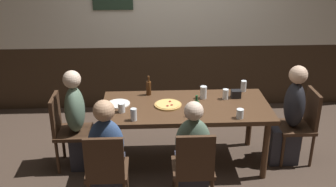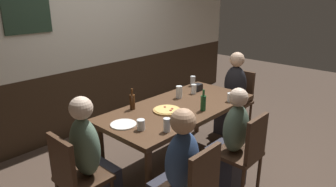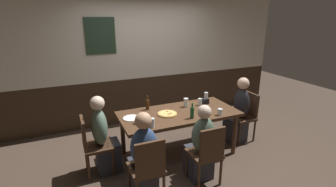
# 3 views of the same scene
# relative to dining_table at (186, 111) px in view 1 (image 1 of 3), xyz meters

# --- Properties ---
(ground_plane) EXTENTS (12.00, 12.00, 0.00)m
(ground_plane) POSITION_rel_dining_table_xyz_m (0.00, 0.00, -0.66)
(ground_plane) COLOR #423328
(wall_back) EXTENTS (6.40, 0.13, 2.60)m
(wall_back) POSITION_rel_dining_table_xyz_m (-0.01, 1.65, 0.64)
(wall_back) COLOR #332316
(wall_back) RESTS_ON ground_plane
(dining_table) EXTENTS (1.88, 0.89, 0.74)m
(dining_table) POSITION_rel_dining_table_xyz_m (0.00, 0.00, 0.00)
(dining_table) COLOR #472D1C
(dining_table) RESTS_ON ground_plane
(chair_head_west) EXTENTS (0.40, 0.40, 0.88)m
(chair_head_west) POSITION_rel_dining_table_xyz_m (-1.36, 0.00, -0.17)
(chair_head_west) COLOR #422B1C
(chair_head_west) RESTS_ON ground_plane
(chair_left_near) EXTENTS (0.40, 0.40, 0.88)m
(chair_left_near) POSITION_rel_dining_table_xyz_m (-0.83, -0.86, -0.17)
(chair_left_near) COLOR #422B1C
(chair_left_near) RESTS_ON ground_plane
(chair_head_east) EXTENTS (0.40, 0.40, 0.88)m
(chair_head_east) POSITION_rel_dining_table_xyz_m (1.36, 0.00, -0.17)
(chair_head_east) COLOR #422B1C
(chair_head_east) RESTS_ON ground_plane
(chair_mid_near) EXTENTS (0.40, 0.40, 0.88)m
(chair_mid_near) POSITION_rel_dining_table_xyz_m (0.00, -0.86, -0.17)
(chair_mid_near) COLOR #422B1C
(chair_mid_near) RESTS_ON ground_plane
(person_head_west) EXTENTS (0.37, 0.34, 1.17)m
(person_head_west) POSITION_rel_dining_table_xyz_m (-1.20, 0.00, -0.17)
(person_head_west) COLOR #2D2D38
(person_head_west) RESTS_ON ground_plane
(person_left_near) EXTENTS (0.34, 0.37, 1.15)m
(person_left_near) POSITION_rel_dining_table_xyz_m (-0.83, -0.70, -0.18)
(person_left_near) COLOR #2D2D38
(person_left_near) RESTS_ON ground_plane
(person_head_east) EXTENTS (0.37, 0.34, 1.19)m
(person_head_east) POSITION_rel_dining_table_xyz_m (1.20, 0.00, -0.16)
(person_head_east) COLOR #2D2D38
(person_head_east) RESTS_ON ground_plane
(person_mid_near) EXTENTS (0.34, 0.37, 1.12)m
(person_mid_near) POSITION_rel_dining_table_xyz_m (0.00, -0.70, -0.20)
(person_mid_near) COLOR #2D2D38
(person_mid_near) RESTS_ON ground_plane
(pizza) EXTENTS (0.31, 0.31, 0.03)m
(pizza) POSITION_rel_dining_table_xyz_m (-0.20, -0.00, 0.09)
(pizza) COLOR tan
(pizza) RESTS_ON dining_table
(pint_glass_amber) EXTENTS (0.08, 0.08, 0.10)m
(pint_glass_amber) POSITION_rel_dining_table_xyz_m (0.54, -0.35, 0.12)
(pint_glass_amber) COLOR silver
(pint_glass_amber) RESTS_ON dining_table
(tumbler_water) EXTENTS (0.07, 0.07, 0.13)m
(tumbler_water) POSITION_rel_dining_table_xyz_m (0.73, 0.38, 0.14)
(tumbler_water) COLOR silver
(tumbler_water) RESTS_ON dining_table
(beer_glass_tall) EXTENTS (0.07, 0.07, 0.12)m
(beer_glass_tall) POSITION_rel_dining_table_xyz_m (0.47, 0.16, 0.13)
(beer_glass_tall) COLOR silver
(beer_glass_tall) RESTS_ON dining_table
(tumbler_short) EXTENTS (0.08, 0.08, 0.10)m
(tumbler_short) POSITION_rel_dining_table_xyz_m (-0.71, -0.14, 0.12)
(tumbler_short) COLOR silver
(tumbler_short) RESTS_ON dining_table
(pint_glass_pale) EXTENTS (0.07, 0.07, 0.13)m
(pint_glass_pale) POSITION_rel_dining_table_xyz_m (-0.58, -0.34, 0.14)
(pint_glass_pale) COLOR silver
(pint_glass_pale) RESTS_ON dining_table
(pint_glass_stout) EXTENTS (0.08, 0.08, 0.15)m
(pint_glass_stout) POSITION_rel_dining_table_xyz_m (0.22, 0.19, 0.14)
(pint_glass_stout) COLOR silver
(pint_glass_stout) RESTS_ON dining_table
(beer_bottle_green) EXTENTS (0.06, 0.06, 0.24)m
(beer_bottle_green) POSITION_rel_dining_table_xyz_m (0.08, -0.28, 0.17)
(beer_bottle_green) COLOR #194723
(beer_bottle_green) RESTS_ON dining_table
(beer_bottle_brown) EXTENTS (0.06, 0.06, 0.24)m
(beer_bottle_brown) POSITION_rel_dining_table_xyz_m (-0.42, 0.32, 0.17)
(beer_bottle_brown) COLOR #42230F
(beer_bottle_brown) RESTS_ON dining_table
(plate_white_large) EXTENTS (0.26, 0.26, 0.01)m
(plate_white_large) POSITION_rel_dining_table_xyz_m (-0.76, 0.07, 0.08)
(plate_white_large) COLOR white
(plate_white_large) RESTS_ON dining_table
(condiment_caddy) EXTENTS (0.11, 0.09, 0.09)m
(condiment_caddy) POSITION_rel_dining_table_xyz_m (0.60, 0.19, 0.12)
(condiment_caddy) COLOR black
(condiment_caddy) RESTS_ON dining_table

